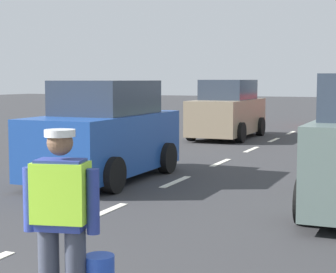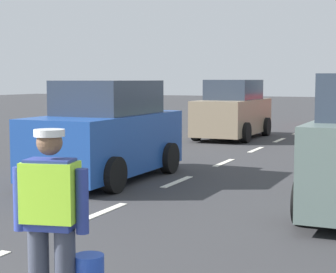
{
  "view_description": "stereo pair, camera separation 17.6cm",
  "coord_description": "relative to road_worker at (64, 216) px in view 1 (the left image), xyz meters",
  "views": [
    {
      "loc": [
        4.44,
        -2.21,
        2.08
      ],
      "look_at": [
        0.52,
        7.08,
        1.1
      ],
      "focal_mm": 62.53,
      "sensor_mm": 36.0,
      "label": 1
    },
    {
      "loc": [
        4.6,
        -2.14,
        2.08
      ],
      "look_at": [
        0.52,
        7.08,
        1.1
      ],
      "focal_mm": 62.53,
      "sensor_mm": 36.0,
      "label": 2
    }
  ],
  "objects": [
    {
      "name": "car_oncoming_second",
      "position": [
        -3.45,
        15.89,
        0.03
      ],
      "size": [
        1.96,
        4.33,
        2.07
      ],
      "color": "gray",
      "rests_on": "ground"
    },
    {
      "name": "lane_center_line",
      "position": [
        -1.74,
        23.28,
        -0.93
      ],
      "size": [
        0.14,
        46.4,
        0.01
      ],
      "color": "silver",
      "rests_on": "ground"
    },
    {
      "name": "car_oncoming_lead",
      "position": [
        -3.23,
        6.52,
        0.03
      ],
      "size": [
        1.96,
        4.09,
        2.06
      ],
      "color": "#1E4799",
      "rests_on": "ground"
    },
    {
      "name": "ground_plane",
      "position": [
        -1.74,
        19.08,
        -0.93
      ],
      "size": [
        96.0,
        96.0,
        0.0
      ],
      "primitive_type": "plane",
      "color": "#333335"
    },
    {
      "name": "road_worker",
      "position": [
        0.0,
        0.0,
        0.0
      ],
      "size": [
        0.73,
        0.48,
        1.67
      ],
      "color": "#383D4C",
      "rests_on": "ground"
    }
  ]
}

